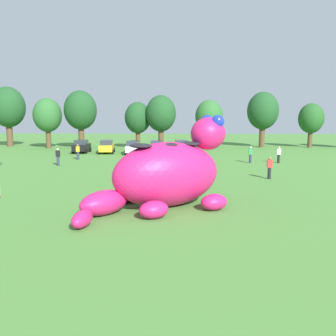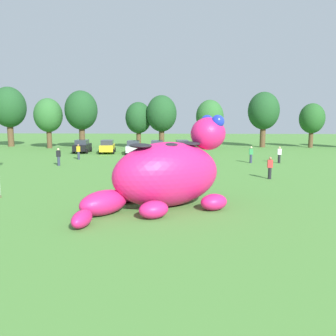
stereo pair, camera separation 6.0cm
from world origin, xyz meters
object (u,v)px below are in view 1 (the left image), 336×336
at_px(spectator_mid_field, 279,155).
at_px(spectator_by_cars, 78,152).
at_px(giant_inflatable_creature, 167,173).
at_px(car_silver, 133,147).
at_px(spectator_wandering, 58,157).
at_px(spectator_far_side, 250,155).
at_px(spectator_near_inflatable, 270,168).
at_px(car_white, 157,147).
at_px(car_black, 82,146).
at_px(car_yellow, 107,147).
at_px(car_red, 181,147).

distance_m(spectator_mid_field, spectator_by_cars, 21.64).
xyz_separation_m(giant_inflatable_creature, car_silver, (-5.52, 26.29, -0.92)).
distance_m(spectator_wandering, spectator_far_side, 19.35).
relative_size(spectator_near_inflatable, spectator_by_cars, 1.00).
bearing_deg(car_silver, car_white, 10.14).
bearing_deg(spectator_near_inflatable, car_white, 118.80).
xyz_separation_m(car_black, spectator_by_cars, (1.75, -7.54, -0.01)).
distance_m(car_yellow, spectator_near_inflatable, 24.94).
bearing_deg(car_black, spectator_mid_field, -22.45).
height_order(car_silver, spectator_far_side, car_silver).
bearing_deg(giant_inflatable_creature, spectator_wandering, 126.66).
bearing_deg(giant_inflatable_creature, car_red, 88.60).
relative_size(giant_inflatable_creature, spectator_by_cars, 4.68).
relative_size(spectator_wandering, spectator_far_side, 1.00).
bearing_deg(car_black, car_yellow, -7.63).
relative_size(car_black, spectator_far_side, 2.45).
relative_size(car_white, spectator_far_side, 2.45).
bearing_deg(spectator_wandering, car_white, 52.97).
relative_size(spectator_mid_field, spectator_wandering, 1.00).
relative_size(car_red, spectator_far_side, 2.50).
height_order(car_yellow, car_silver, same).
xyz_separation_m(car_yellow, spectator_far_side, (16.93, -9.16, -0.01)).
xyz_separation_m(car_white, spectator_near_inflatable, (10.02, -18.22, -0.01)).
bearing_deg(spectator_by_cars, car_black, 103.04).
relative_size(car_silver, spectator_near_inflatable, 2.46).
height_order(car_silver, spectator_by_cars, car_silver).
height_order(car_black, car_silver, same).
bearing_deg(giant_inflatable_creature, car_yellow, 108.47).
bearing_deg(car_black, car_red, -0.17).
height_order(car_white, spectator_far_side, car_white).
distance_m(car_yellow, spectator_wandering, 12.24).
bearing_deg(spectator_wandering, car_silver, 62.51).
bearing_deg(spectator_mid_field, spectator_wandering, -172.55).
distance_m(car_yellow, car_white, 6.59).
bearing_deg(spectator_near_inflatable, car_red, 109.73).
xyz_separation_m(car_yellow, car_white, (6.58, -0.39, 0.00)).
bearing_deg(giant_inflatable_creature, spectator_mid_field, 59.29).
bearing_deg(car_silver, giant_inflatable_creature, -78.14).
bearing_deg(spectator_wandering, giant_inflatable_creature, -53.34).
xyz_separation_m(car_red, spectator_by_cars, (-11.48, -7.50, -0.01)).
bearing_deg(spectator_near_inflatable, car_yellow, 131.72).
height_order(car_white, spectator_wandering, car_white).
distance_m(car_black, car_silver, 7.17).
bearing_deg(spectator_by_cars, giant_inflatable_creature, -61.79).
height_order(car_black, spectator_far_side, car_black).
bearing_deg(spectator_far_side, spectator_near_inflatable, -92.05).
bearing_deg(car_white, spectator_near_inflatable, -61.20).
distance_m(car_black, spectator_near_inflatable, 27.68).
bearing_deg(spectator_wandering, spectator_far_side, 8.54).
relative_size(car_yellow, car_silver, 1.02).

